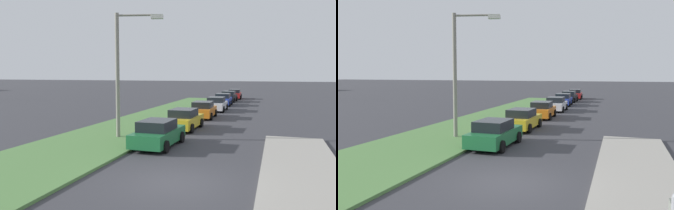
# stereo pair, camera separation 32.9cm
# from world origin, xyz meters

# --- Properties ---
(ground) EXTENTS (300.00, 300.00, 0.00)m
(ground) POSITION_xyz_m (0.00, 0.00, 0.00)
(ground) COLOR #38383D
(grass_median) EXTENTS (60.00, 6.00, 0.12)m
(grass_median) POSITION_xyz_m (10.00, 6.55, 0.06)
(grass_median) COLOR #517F42
(grass_median) RESTS_ON ground
(parked_car_green) EXTENTS (4.35, 2.11, 1.47)m
(parked_car_green) POSITION_xyz_m (5.68, 2.62, 0.72)
(parked_car_green) COLOR #1E6B38
(parked_car_green) RESTS_ON ground
(parked_car_yellow) EXTENTS (4.35, 2.11, 1.47)m
(parked_car_yellow) POSITION_xyz_m (11.59, 2.73, 0.72)
(parked_car_yellow) COLOR gold
(parked_car_yellow) RESTS_ON ground
(parked_car_orange) EXTENTS (4.35, 2.11, 1.47)m
(parked_car_orange) POSITION_xyz_m (18.05, 2.70, 0.72)
(parked_car_orange) COLOR orange
(parked_car_orange) RESTS_ON ground
(parked_car_white) EXTENTS (4.32, 2.07, 1.47)m
(parked_car_white) POSITION_xyz_m (23.98, 2.52, 0.72)
(parked_car_white) COLOR silver
(parked_car_white) RESTS_ON ground
(parked_car_blue) EXTENTS (4.36, 2.13, 1.47)m
(parked_car_blue) POSITION_xyz_m (30.24, 2.74, 0.72)
(parked_car_blue) COLOR #23389E
(parked_car_blue) RESTS_ON ground
(parked_car_black) EXTENTS (4.33, 2.07, 1.47)m
(parked_car_black) POSITION_xyz_m (35.82, 2.79, 0.72)
(parked_car_black) COLOR black
(parked_car_black) RESTS_ON ground
(parked_car_red) EXTENTS (4.38, 2.18, 1.47)m
(parked_car_red) POSITION_xyz_m (41.26, 2.64, 0.72)
(parked_car_red) COLOR red
(parked_car_red) RESTS_ON ground
(streetlight) EXTENTS (0.90, 2.84, 7.50)m
(streetlight) POSITION_xyz_m (7.19, 5.33, 4.39)
(streetlight) COLOR gray
(streetlight) RESTS_ON ground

